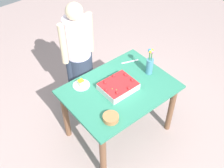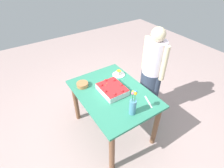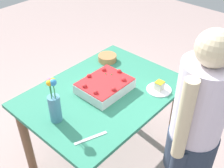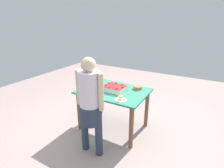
{
  "view_description": "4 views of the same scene",
  "coord_description": "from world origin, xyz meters",
  "px_view_note": "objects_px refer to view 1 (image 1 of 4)",
  "views": [
    {
      "loc": [
        1.43,
        1.63,
        2.92
      ],
      "look_at": [
        0.09,
        -0.02,
        0.87
      ],
      "focal_mm": 45.0,
      "sensor_mm": 36.0,
      "label": 1
    },
    {
      "loc": [
        -1.47,
        0.98,
        2.27
      ],
      "look_at": [
        0.08,
        -0.04,
        0.84
      ],
      "focal_mm": 28.0,
      "sensor_mm": 36.0,
      "label": 2
    },
    {
      "loc": [
        -1.19,
        -1.17,
        2.06
      ],
      "look_at": [
        0.09,
        -0.01,
        0.79
      ],
      "focal_mm": 45.0,
      "sensor_mm": 36.0,
      "label": 3
    },
    {
      "loc": [
        1.4,
        -2.5,
        1.94
      ],
      "look_at": [
        0.01,
        -0.07,
        0.9
      ],
      "focal_mm": 28.0,
      "sensor_mm": 36.0,
      "label": 4
    }
  ],
  "objects_px": {
    "flower_vase": "(150,64)",
    "fruit_bowl": "(111,118)",
    "serving_plate_with_slice": "(81,84)",
    "sheet_cake": "(118,86)",
    "person_standing": "(78,51)",
    "cake_knife": "(130,62)"
  },
  "relations": [
    {
      "from": "serving_plate_with_slice",
      "to": "person_standing",
      "type": "relative_size",
      "value": 0.13
    },
    {
      "from": "serving_plate_with_slice",
      "to": "person_standing",
      "type": "distance_m",
      "value": 0.51
    },
    {
      "from": "serving_plate_with_slice",
      "to": "cake_knife",
      "type": "height_order",
      "value": "serving_plate_with_slice"
    },
    {
      "from": "serving_plate_with_slice",
      "to": "flower_vase",
      "type": "distance_m",
      "value": 0.8
    },
    {
      "from": "sheet_cake",
      "to": "serving_plate_with_slice",
      "type": "xyz_separation_m",
      "value": [
        0.28,
        -0.3,
        -0.02
      ]
    },
    {
      "from": "sheet_cake",
      "to": "person_standing",
      "type": "distance_m",
      "value": 0.74
    },
    {
      "from": "serving_plate_with_slice",
      "to": "sheet_cake",
      "type": "bearing_deg",
      "value": 132.34
    },
    {
      "from": "serving_plate_with_slice",
      "to": "flower_vase",
      "type": "height_order",
      "value": "flower_vase"
    },
    {
      "from": "cake_knife",
      "to": "fruit_bowl",
      "type": "bearing_deg",
      "value": 56.61
    },
    {
      "from": "person_standing",
      "to": "sheet_cake",
      "type": "bearing_deg",
      "value": 1.2
    },
    {
      "from": "sheet_cake",
      "to": "flower_vase",
      "type": "relative_size",
      "value": 1.11
    },
    {
      "from": "cake_knife",
      "to": "person_standing",
      "type": "bearing_deg",
      "value": -27.16
    },
    {
      "from": "cake_knife",
      "to": "fruit_bowl",
      "type": "relative_size",
      "value": 1.35
    },
    {
      "from": "serving_plate_with_slice",
      "to": "fruit_bowl",
      "type": "bearing_deg",
      "value": 85.02
    },
    {
      "from": "cake_knife",
      "to": "person_standing",
      "type": "height_order",
      "value": "person_standing"
    },
    {
      "from": "fruit_bowl",
      "to": "person_standing",
      "type": "relative_size",
      "value": 0.11
    },
    {
      "from": "flower_vase",
      "to": "person_standing",
      "type": "height_order",
      "value": "person_standing"
    },
    {
      "from": "serving_plate_with_slice",
      "to": "flower_vase",
      "type": "relative_size",
      "value": 0.57
    },
    {
      "from": "sheet_cake",
      "to": "serving_plate_with_slice",
      "type": "height_order",
      "value": "sheet_cake"
    },
    {
      "from": "person_standing",
      "to": "cake_knife",
      "type": "bearing_deg",
      "value": 42.64
    },
    {
      "from": "cake_knife",
      "to": "person_standing",
      "type": "relative_size",
      "value": 0.14
    },
    {
      "from": "flower_vase",
      "to": "fruit_bowl",
      "type": "height_order",
      "value": "flower_vase"
    }
  ]
}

